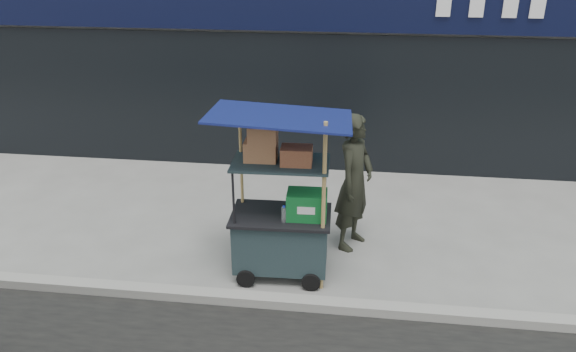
# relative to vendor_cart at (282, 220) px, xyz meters

# --- Properties ---
(ground) EXTENTS (80.00, 80.00, 0.00)m
(ground) POSITION_rel_vendor_cart_xyz_m (-0.11, -0.48, -0.76)
(ground) COLOR slate
(ground) RESTS_ON ground
(curb) EXTENTS (80.00, 0.18, 0.12)m
(curb) POSITION_rel_vendor_cart_xyz_m (-0.11, -0.68, -0.70)
(curb) COLOR gray
(curb) RESTS_ON ground
(vendor_cart) EXTENTS (1.63, 1.17, 2.16)m
(vendor_cart) POSITION_rel_vendor_cart_xyz_m (0.00, 0.00, 0.00)
(vendor_cart) COLOR #1B292E
(vendor_cart) RESTS_ON ground
(vendor_man) EXTENTS (0.69, 0.81, 1.87)m
(vendor_man) POSITION_rel_vendor_cart_xyz_m (0.84, 0.83, 0.18)
(vendor_man) COLOR black
(vendor_man) RESTS_ON ground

